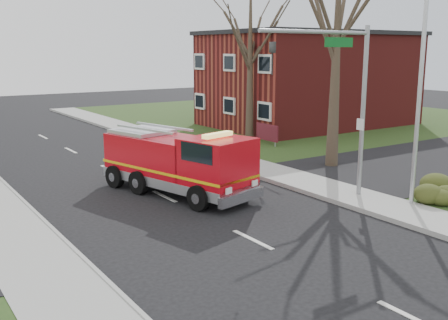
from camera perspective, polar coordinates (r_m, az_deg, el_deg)
ground at (r=16.73m, az=3.13°, el=-8.68°), size 120.00×120.00×0.00m
sidewalk_right at (r=20.86m, az=16.93°, el=-4.78°), size 2.40×80.00×0.15m
sidewalk_left at (r=14.15m, az=-17.92°, el=-12.93°), size 2.40×80.00×0.15m
brick_building at (r=41.77m, az=9.27°, el=8.71°), size 15.40×10.40×7.25m
health_center_sign at (r=32.37m, az=4.72°, el=2.99°), size 0.12×2.00×1.40m
bare_tree_near at (r=26.53m, az=12.28°, el=14.96°), size 6.00×6.00×12.00m
bare_tree_far at (r=34.27m, az=2.88°, el=12.91°), size 5.25×5.25×10.50m
traffic_signal_mast at (r=20.30m, az=12.63°, el=8.32°), size 5.29×0.18×6.80m
streetlight_pole at (r=20.52m, az=20.46°, el=7.46°), size 1.48×0.16×8.40m
fire_engine at (r=21.67m, az=-4.96°, el=-0.43°), size 4.07×7.31×2.79m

